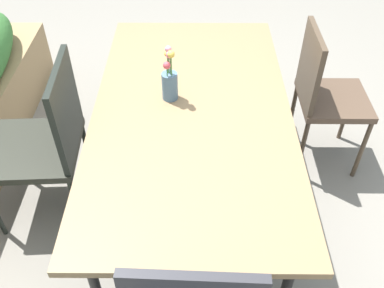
# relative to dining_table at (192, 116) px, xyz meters

# --- Properties ---
(ground_plane) EXTENTS (12.00, 12.00, 0.00)m
(ground_plane) POSITION_rel_dining_table_xyz_m (-0.02, -0.02, -0.67)
(ground_plane) COLOR gray
(dining_table) EXTENTS (1.80, 0.98, 0.72)m
(dining_table) POSITION_rel_dining_table_xyz_m (0.00, 0.00, 0.00)
(dining_table) COLOR #8C704C
(dining_table) RESTS_ON ground
(chair_near_right) EXTENTS (0.41, 0.41, 0.92)m
(chair_near_right) POSITION_rel_dining_table_xyz_m (0.41, -0.78, -0.14)
(chair_near_right) COLOR brown
(chair_near_right) RESTS_ON ground
(chair_far_side) EXTENTS (0.51, 0.51, 0.94)m
(chair_far_side) POSITION_rel_dining_table_xyz_m (-0.00, 0.77, -0.15)
(chair_far_side) COLOR #282921
(chair_far_side) RESTS_ON ground
(flower_vase) EXTENTS (0.08, 0.08, 0.29)m
(flower_vase) POSITION_rel_dining_table_xyz_m (0.09, 0.11, 0.15)
(flower_vase) COLOR slate
(flower_vase) RESTS_ON dining_table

